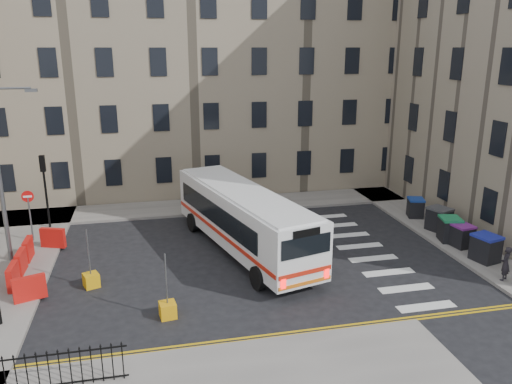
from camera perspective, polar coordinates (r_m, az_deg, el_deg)
name	(u,v)px	position (r m, az deg, el deg)	size (l,w,h in m)	color
ground	(287,256)	(24.73, 3.57, -7.31)	(120.00, 120.00, 0.00)	black
pavement_north	(157,209)	(31.90, -11.20, -1.97)	(36.00, 3.20, 0.15)	slate
pavement_east	(412,216)	(31.57, 17.43, -2.62)	(2.40, 26.00, 0.15)	slate
terrace_north	(133,66)	(37.29, -13.85, 13.85)	(38.30, 10.80, 17.20)	gray
traffic_light_nw	(44,180)	(29.65, -23.03, 1.26)	(0.28, 0.22, 4.10)	black
no_entry_north	(29,205)	(28.07, -24.54, -1.39)	(0.60, 0.08, 3.00)	#595B5E
roadworks_barriers	(30,261)	(24.70, -24.45, -7.21)	(1.66, 6.26, 1.00)	red
bus	(243,217)	(24.67, -1.47, -2.89)	(5.41, 11.64, 3.10)	silver
wheelie_bin_a	(486,248)	(25.92, 24.77, -5.82)	(1.26, 1.37, 1.28)	black
wheelie_bin_b	(462,235)	(27.29, 22.44, -4.61)	(1.04, 1.16, 1.15)	black
wheelie_bin_c	(450,229)	(27.82, 21.25, -3.97)	(1.24, 1.35, 1.26)	black
wheelie_bin_d	(439,219)	(29.18, 20.19, -2.91)	(1.37, 1.46, 1.29)	black
wheelie_bin_e	(415,208)	(31.06, 17.75, -1.70)	(1.15, 1.24, 1.12)	black
pedestrian	(506,264)	(24.16, 26.63, -7.33)	(0.56, 0.37, 1.53)	black
bollard_yellow	(91,280)	(22.71, -18.31, -9.55)	(0.60, 0.60, 0.60)	#D79A0B
bollard_chevron	(168,310)	(19.66, -10.05, -13.13)	(0.60, 0.60, 0.60)	orange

